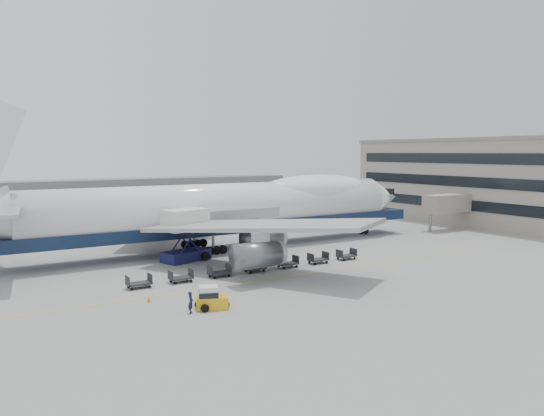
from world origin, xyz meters
TOP-DOWN VIEW (x-y plane):
  - ground at (0.00, 0.00)m, footprint 260.00×260.00m
  - apron_line at (0.00, -6.00)m, footprint 60.00×0.15m
  - terminal at (51.92, 0.04)m, footprint 24.20×70.40m
  - hangar at (-10.00, 70.00)m, footprint 110.00×8.00m
  - airliner at (0.64, 12.00)m, footprint 67.00×55.30m
  - catering_truck at (-7.46, 7.34)m, footprint 6.28×5.07m
  - baggage_tug at (-13.45, -12.18)m, footprint 2.98×2.33m
  - ground_worker at (-15.34, -12.42)m, footprint 0.71×0.78m
  - traffic_cone at (-17.20, -7.55)m, footprint 0.37×0.37m
  - dolly_0 at (-16.39, -2.34)m, footprint 2.30×1.35m
  - dolly_1 at (-12.08, -2.34)m, footprint 2.30×1.35m
  - dolly_2 at (-7.77, -2.34)m, footprint 2.30×1.35m
  - dolly_3 at (-3.45, -2.34)m, footprint 2.30×1.35m
  - dolly_4 at (0.86, -2.34)m, footprint 2.30×1.35m
  - dolly_5 at (5.17, -2.34)m, footprint 2.30×1.35m
  - dolly_6 at (9.48, -2.34)m, footprint 2.30×1.35m

SIDE VIEW (x-z plane):
  - ground at x=0.00m, z-range 0.00..0.00m
  - apron_line at x=0.00m, z-range 0.00..0.01m
  - traffic_cone at x=-17.20m, z-range -0.01..0.53m
  - dolly_0 at x=-16.39m, z-range -0.12..1.18m
  - dolly_1 at x=-12.08m, z-range -0.12..1.18m
  - dolly_2 at x=-7.77m, z-range -0.12..1.18m
  - dolly_3 at x=-3.45m, z-range -0.12..1.18m
  - dolly_4 at x=0.86m, z-range -0.12..1.18m
  - dolly_5 at x=5.17m, z-range -0.12..1.18m
  - dolly_6 at x=9.48m, z-range -0.12..1.18m
  - baggage_tug at x=-13.45m, z-range -0.11..1.83m
  - ground_worker at x=-15.34m, z-range 0.00..1.79m
  - catering_truck at x=-7.46m, z-range 0.34..6.60m
  - hangar at x=-10.00m, z-range 0.00..7.00m
  - airliner at x=0.64m, z-range -4.37..15.61m
  - terminal at x=51.92m, z-range -0.01..15.59m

